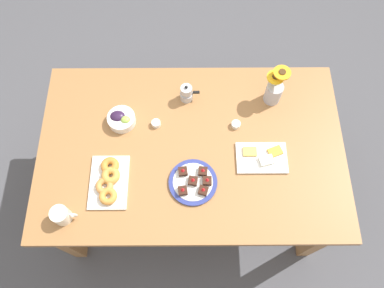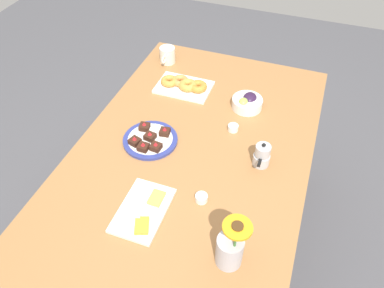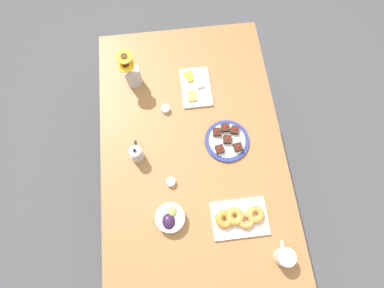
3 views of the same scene
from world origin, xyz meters
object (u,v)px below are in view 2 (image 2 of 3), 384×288
at_px(moka_pot, 262,156).
at_px(grape_bowl, 247,102).
at_px(coffee_mug, 167,55).
at_px(cheese_platter, 143,210).
at_px(jam_cup_berry, 233,128).
at_px(dessert_plate, 150,139).
at_px(croissant_platter, 184,85).
at_px(flower_vase, 230,248).
at_px(jam_cup_honey, 201,198).
at_px(dining_table, 192,164).

bearing_deg(moka_pot, grape_bowl, -157.40).
xyz_separation_m(coffee_mug, cheese_platter, (0.98, 0.30, -0.04)).
height_order(jam_cup_berry, moka_pot, moka_pot).
height_order(grape_bowl, dessert_plate, grape_bowl).
bearing_deg(croissant_platter, dessert_plate, -0.68).
bearing_deg(flower_vase, dessert_plate, -131.79).
distance_m(jam_cup_berry, flower_vase, 0.65).
xyz_separation_m(cheese_platter, croissant_platter, (-0.77, -0.13, 0.01)).
xyz_separation_m(jam_cup_honey, moka_pot, (-0.26, 0.17, 0.03)).
relative_size(coffee_mug, grape_bowl, 0.82).
bearing_deg(grape_bowl, jam_cup_honey, -2.68).
bearing_deg(moka_pot, coffee_mug, -131.54).
bearing_deg(croissant_platter, coffee_mug, -138.80).
distance_m(cheese_platter, dessert_plate, 0.38).
distance_m(grape_bowl, dessert_plate, 0.52).
distance_m(jam_cup_honey, flower_vase, 0.27).
distance_m(grape_bowl, cheese_platter, 0.77).
distance_m(jam_cup_honey, dessert_plate, 0.39).
bearing_deg(flower_vase, jam_cup_berry, -165.89).
height_order(jam_cup_berry, dessert_plate, dessert_plate).
height_order(coffee_mug, grape_bowl, coffee_mug).
bearing_deg(dining_table, cheese_platter, -9.98).
bearing_deg(moka_pot, jam_cup_honey, -33.41).
bearing_deg(coffee_mug, dessert_plate, 15.49).
xyz_separation_m(dining_table, grape_bowl, (-0.37, 0.15, 0.12)).
xyz_separation_m(cheese_platter, dessert_plate, (-0.35, -0.13, 0.00)).
bearing_deg(dining_table, flower_vase, 33.28).
bearing_deg(coffee_mug, jam_cup_honey, 29.99).
xyz_separation_m(dessert_plate, flower_vase, (0.43, 0.49, 0.07)).
xyz_separation_m(grape_bowl, croissant_platter, (-0.04, -0.34, -0.01)).
height_order(dining_table, cheese_platter, cheese_platter).
height_order(coffee_mug, jam_cup_berry, coffee_mug).
bearing_deg(jam_cup_honey, grape_bowl, 177.32).
xyz_separation_m(dining_table, coffee_mug, (-0.61, -0.37, 0.13)).
relative_size(coffee_mug, flower_vase, 0.51).
relative_size(croissant_platter, jam_cup_berry, 5.85).
xyz_separation_m(coffee_mug, croissant_platter, (0.20, 0.18, -0.02)).
xyz_separation_m(dining_table, moka_pot, (-0.02, 0.30, 0.13)).
distance_m(dining_table, cheese_platter, 0.38).
bearing_deg(croissant_platter, moka_pot, 51.61).
xyz_separation_m(grape_bowl, jam_cup_honey, (0.61, -0.03, -0.01)).
bearing_deg(moka_pot, jam_cup_berry, -134.73).
bearing_deg(grape_bowl, dessert_plate, -42.31).
bearing_deg(dining_table, jam_cup_honey, 27.50).
height_order(croissant_platter, flower_vase, flower_vase).
bearing_deg(jam_cup_honey, croissant_platter, -154.18).
relative_size(croissant_platter, dessert_plate, 1.15).
bearing_deg(jam_cup_berry, jam_cup_honey, -1.18).
distance_m(jam_cup_berry, moka_pot, 0.23).
bearing_deg(grape_bowl, coffee_mug, -114.88).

